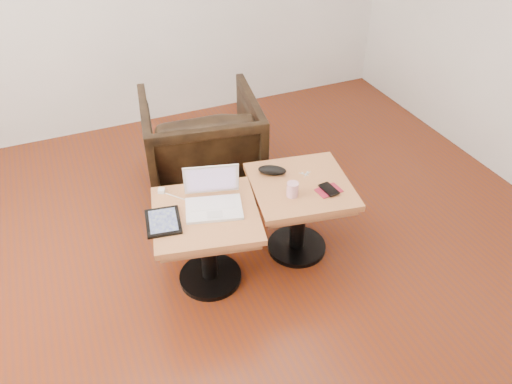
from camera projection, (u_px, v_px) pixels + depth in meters
name	position (u px, v px, depth m)	size (l,w,h in m)	color
room_shell	(246.00, 75.00, 2.21)	(4.52, 4.52, 2.71)	#4F2013
side_table_left	(207.00, 230.00, 2.82)	(0.68, 0.68, 0.53)	black
side_table_right	(300.00, 201.00, 3.04)	(0.67, 0.67, 0.53)	black
laptop	(213.00, 199.00, 2.77)	(0.37, 0.33, 0.22)	white
tablet	(163.00, 222.00, 2.67)	(0.22, 0.26, 0.02)	black
charging_adapter	(161.00, 191.00, 2.88)	(0.04, 0.04, 0.02)	white
glasses_case	(272.00, 170.00, 3.02)	(0.17, 0.08, 0.05)	black
striped_cup	(293.00, 189.00, 2.84)	(0.07, 0.07, 0.09)	#D46088
earbuds_tangle	(305.00, 173.00, 3.03)	(0.07, 0.05, 0.01)	white
phone_on_sleeve	(329.00, 190.00, 2.89)	(0.15, 0.13, 0.02)	maroon
armchair	(202.00, 145.00, 3.60)	(0.79, 0.81, 0.74)	black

